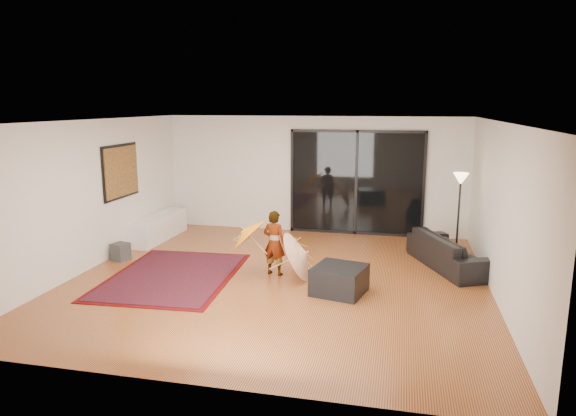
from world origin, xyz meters
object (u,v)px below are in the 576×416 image
(media_console, at_px, (159,227))
(child, at_px, (274,243))
(ottoman, at_px, (339,280))
(sofa, at_px, (451,251))

(media_console, distance_m, child, 3.62)
(media_console, xyz_separation_m, child, (3.13, -1.81, 0.31))
(media_console, distance_m, ottoman, 5.01)
(ottoman, height_order, child, child)
(media_console, bearing_deg, child, -28.45)
(media_console, relative_size, sofa, 0.91)
(ottoman, distance_m, child, 1.44)
(sofa, xyz_separation_m, child, (-3.07, -1.10, 0.27))
(ottoman, relative_size, child, 0.66)
(media_console, distance_m, sofa, 6.24)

